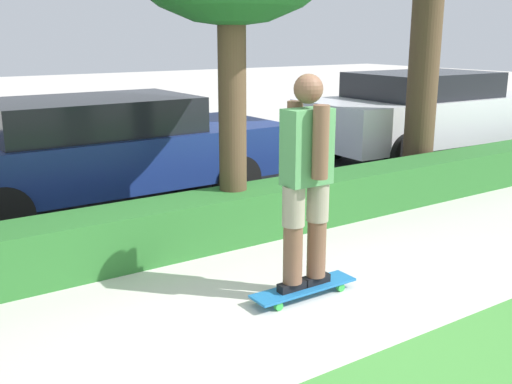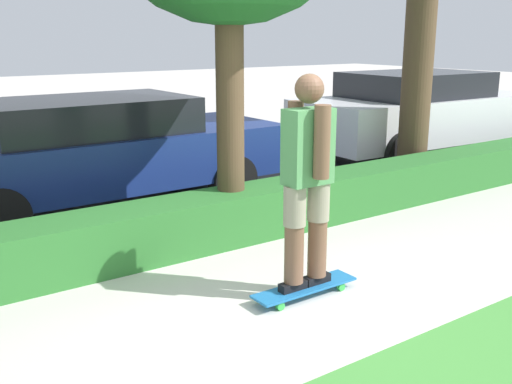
{
  "view_description": "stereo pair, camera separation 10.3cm",
  "coord_description": "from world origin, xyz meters",
  "views": [
    {
      "loc": [
        -2.78,
        -3.62,
        2.15
      ],
      "look_at": [
        0.07,
        0.6,
        0.8
      ],
      "focal_mm": 42.0,
      "sensor_mm": 36.0,
      "label": 1
    },
    {
      "loc": [
        -2.87,
        -3.56,
        2.15
      ],
      "look_at": [
        0.07,
        0.6,
        0.8
      ],
      "focal_mm": 42.0,
      "sensor_mm": 36.0,
      "label": 2
    }
  ],
  "objects": [
    {
      "name": "hedge_row",
      "position": [
        0.0,
        1.6,
        0.27
      ],
      "size": [
        18.26,
        0.6,
        0.53
      ],
      "color": "#2D702D",
      "rests_on": "ground_plane"
    },
    {
      "name": "street_asphalt",
      "position": [
        0.0,
        4.2,
        0.0
      ],
      "size": [
        18.26,
        5.0,
        0.01
      ],
      "color": "#38383A",
      "rests_on": "ground_plane"
    },
    {
      "name": "ground_plane",
      "position": [
        0.0,
        0.0,
        0.0
      ],
      "size": [
        60.0,
        60.0,
        0.0
      ],
      "primitive_type": "plane",
      "color": "beige"
    },
    {
      "name": "skater_person",
      "position": [
        0.16,
        0.02,
        1.04
      ],
      "size": [
        0.51,
        0.46,
        1.77
      ],
      "color": "black",
      "rests_on": "skateboard"
    },
    {
      "name": "parked_car_rear",
      "position": [
        5.6,
        3.46,
        0.81
      ],
      "size": [
        4.66,
        2.01,
        1.52
      ],
      "rotation": [
        0.0,
        0.0,
        -0.04
      ],
      "color": "silver",
      "rests_on": "ground_plane"
    },
    {
      "name": "parked_car_middle",
      "position": [
        -0.23,
        3.6,
        0.75
      ],
      "size": [
        4.67,
        1.82,
        1.4
      ],
      "rotation": [
        0.0,
        0.0,
        0.01
      ],
      "color": "navy",
      "rests_on": "ground_plane"
    },
    {
      "name": "skateboard",
      "position": [
        0.16,
        0.02,
        0.07
      ],
      "size": [
        0.97,
        0.24,
        0.09
      ],
      "color": "#1E6BAD",
      "rests_on": "ground_plane"
    }
  ]
}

